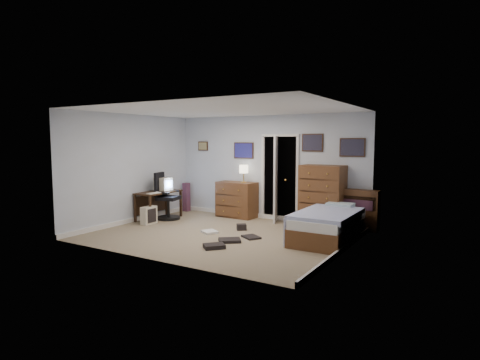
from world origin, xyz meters
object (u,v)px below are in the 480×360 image
object	(u,v)px
office_chair	(166,201)
bed	(328,225)
low_dresser	(237,199)
tall_dresser	(322,196)
computer_desk	(156,198)

from	to	relation	value
office_chair	bed	size ratio (longest dim) A/B	0.59
office_chair	bed	bearing A→B (deg)	-14.22
bed	low_dresser	bearing A→B (deg)	157.74
tall_dresser	low_dresser	bearing A→B (deg)	-178.21
computer_desk	bed	bearing A→B (deg)	0.70
tall_dresser	bed	distance (m)	1.25
low_dresser	bed	xyz separation A→B (m)	(2.71, -1.10, -0.14)
office_chair	low_dresser	xyz separation A→B (m)	(1.32, 1.12, -0.00)
office_chair	computer_desk	bearing A→B (deg)	-173.65
computer_desk	low_dresser	xyz separation A→B (m)	(1.55, 1.21, -0.08)
computer_desk	bed	distance (m)	4.27
computer_desk	low_dresser	bearing A→B (deg)	37.21
tall_dresser	bed	bearing A→B (deg)	-62.83
tall_dresser	bed	world-z (taller)	tall_dresser
low_dresser	bed	distance (m)	2.93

